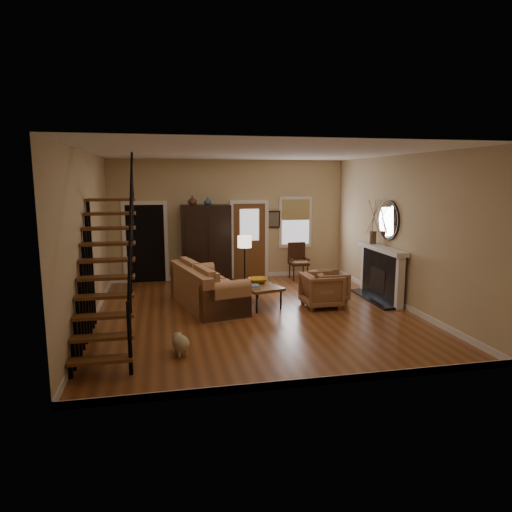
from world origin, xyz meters
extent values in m
plane|color=brown|center=(0.00, 0.00, 0.00)|extent=(7.00, 7.00, 0.00)
plane|color=white|center=(0.00, 0.00, 3.30)|extent=(7.00, 7.00, 0.00)
cube|color=tan|center=(0.00, 3.50, 1.65)|extent=(6.50, 0.04, 3.30)
cube|color=tan|center=(-3.25, 0.00, 1.65)|extent=(0.04, 7.00, 3.30)
cube|color=tan|center=(3.25, 0.00, 1.65)|extent=(0.04, 7.00, 3.30)
cube|color=black|center=(-2.30, 3.65, 1.05)|extent=(1.00, 0.36, 2.10)
cube|color=brown|center=(0.55, 3.48, 1.05)|extent=(0.90, 0.06, 2.10)
cube|color=silver|center=(1.90, 3.47, 1.55)|extent=(0.96, 0.06, 1.46)
cube|color=black|center=(3.13, 0.50, 0.57)|extent=(0.24, 1.60, 1.15)
cube|color=white|center=(3.07, 0.50, 1.20)|extent=(0.30, 1.95, 0.10)
cylinder|color=silver|center=(3.20, 0.50, 1.85)|extent=(0.05, 0.90, 0.90)
imported|color=#4C2619|center=(-1.05, 3.05, 2.22)|extent=(0.24, 0.24, 0.25)
imported|color=#334C60|center=(-0.65, 3.05, 2.21)|extent=(0.20, 0.20, 0.21)
imported|color=#C78A17|center=(0.22, 0.75, 0.53)|extent=(0.43, 0.43, 0.11)
imported|color=brown|center=(1.53, 0.19, 0.37)|extent=(0.84, 0.81, 0.75)
imported|color=brown|center=(1.89, 0.64, 0.35)|extent=(0.77, 0.75, 0.69)
camera|label=1|loc=(-1.88, -9.04, 2.80)|focal=32.00mm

